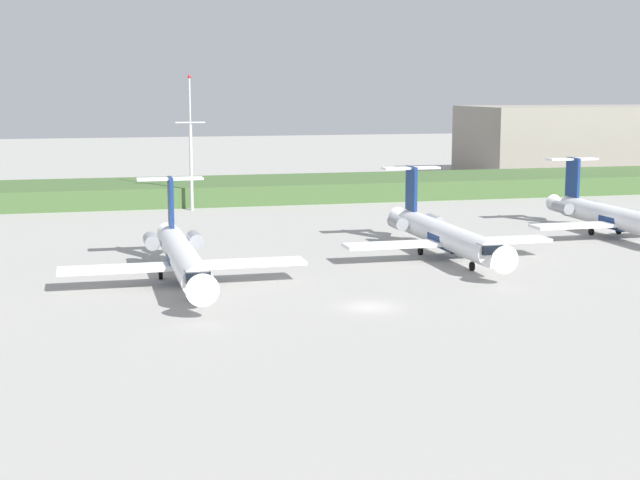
% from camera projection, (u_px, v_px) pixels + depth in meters
% --- Properties ---
extents(ground_plane, '(500.00, 500.00, 0.00)m').
position_uv_depth(ground_plane, '(293.00, 249.00, 108.26)').
color(ground_plane, '#9E9B96').
extents(grass_berm, '(320.00, 20.00, 3.11)m').
position_uv_depth(grass_berm, '(228.00, 190.00, 155.14)').
color(grass_berm, '#426033').
rests_on(grass_berm, ground).
extents(regional_jet_second, '(22.81, 31.00, 9.00)m').
position_uv_depth(regional_jet_second, '(182.00, 256.00, 89.41)').
color(regional_jet_second, white).
rests_on(regional_jet_second, ground).
extents(regional_jet_third, '(22.81, 31.00, 9.00)m').
position_uv_depth(regional_jet_third, '(443.00, 234.00, 102.55)').
color(regional_jet_third, white).
rests_on(regional_jet_third, ground).
extents(regional_jet_fourth, '(22.81, 31.00, 9.00)m').
position_uv_depth(regional_jet_fourth, '(614.00, 216.00, 116.39)').
color(regional_jet_fourth, white).
rests_on(regional_jet_fourth, ground).
extents(antenna_mast, '(4.40, 0.50, 19.98)m').
position_uv_depth(antenna_mast, '(191.00, 154.00, 140.85)').
color(antenna_mast, '#B2B2B7').
rests_on(antenna_mast, ground).
extents(distant_hangar, '(51.92, 24.82, 14.27)m').
position_uv_depth(distant_hangar, '(588.00, 140.00, 201.94)').
color(distant_hangar, gray).
rests_on(distant_hangar, ground).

